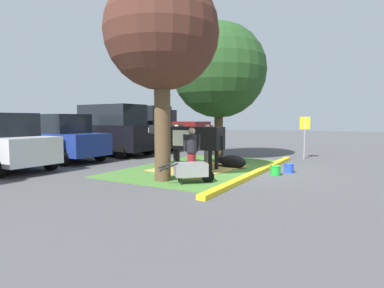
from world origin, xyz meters
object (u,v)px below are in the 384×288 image
Objects in this scene: bucket_green at (275,170)px; sedan_silver at (2,143)px; person_visitor_near at (207,142)px; bucket_blue at (289,168)px; cow_holstein at (189,138)px; wheelbarrow at (191,170)px; suv_dark_grey at (140,129)px; calf_lying at (232,162)px; person_handler at (192,151)px; suv_black at (112,130)px; parking_sign at (305,129)px; shade_tree_right at (219,71)px; person_visitor_far at (176,143)px; sedan_blue at (61,138)px; pickup_truck_maroon at (168,130)px; shade_tree_left at (162,34)px.

bucket_green is 9.51m from sedan_silver.
person_visitor_near reaches higher than bucket_blue.
cow_holstein is 2.67m from wheelbarrow.
wheelbarrow is 3.76m from bucket_blue.
suv_dark_grey is at bearing 53.64° from cow_holstein.
person_visitor_near is 3.63m from bucket_green.
calf_lying is 0.86× the size of person_handler.
wheelbarrow is 3.01m from bucket_green.
sedan_silver is 5.43m from suv_black.
parking_sign is 9.25m from suv_black.
shade_tree_right reaches higher than calf_lying.
person_visitor_far is 4.64m from suv_black.
wheelbarrow is 0.30× the size of suv_dark_grey.
sedan_silver reaches higher than wheelbarrow.
sedan_blue is at bearing 125.72° from shade_tree_right.
pickup_truck_maroon is (6.91, 8.96, 0.95)m from bucket_green.
shade_tree_left is 1.26× the size of suv_dark_grey.
shade_tree_right is at bearing -54.28° from sedan_blue.
bucket_blue is 0.07× the size of suv_dark_grey.
person_visitor_far is at bearing 135.58° from parking_sign.
shade_tree_right is 1.30× the size of suv_black.
bucket_green is (-1.46, -3.24, -0.70)m from person_visitor_near.
parking_sign is 4.93m from bucket_green.
suv_black is at bearing 63.20° from person_handler.
shade_tree_left is at bearing -136.45° from suv_dark_grey.
calf_lying reaches higher than bucket_green.
sedan_silver is (-4.54, 6.85, 0.75)m from calf_lying.
person_visitor_far is 0.29× the size of pickup_truck_maroon.
shade_tree_left is 3.68× the size of person_visitor_near.
wheelbarrow is at bearing 148.42° from bucket_blue.
shade_tree_right is 5.69m from person_handler.
bucket_blue is at bearing -87.46° from person_visitor_far.
bucket_green is 8.88m from suv_black.
shade_tree_right is 7.48m from pickup_truck_maroon.
cow_holstein is 6.64m from sedan_silver.
cow_holstein reaches higher than calf_lying.
parking_sign is at bearing -56.29° from sedan_blue.
pickup_truck_maroon is at bearing 3.08° from suv_black.
shade_tree_left reaches higher than wheelbarrow.
shade_tree_left is at bearing -78.19° from sedan_silver.
person_visitor_near is (-1.36, -0.13, -3.10)m from shade_tree_right.
cow_holstein is at bearing -140.68° from pickup_truck_maroon.
calf_lying is at bearing -97.31° from suv_black.
person_visitor_far is 4.47m from bucket_blue.
bucket_green is (2.47, -1.71, -0.22)m from wheelbarrow.
suv_black reaches higher than person_visitor_near.
wheelbarrow is 0.30× the size of suv_black.
shade_tree_left reaches higher than bucket_green.
cow_holstein is at bearing 32.89° from person_handler.
calf_lying is 4.62m from parking_sign.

